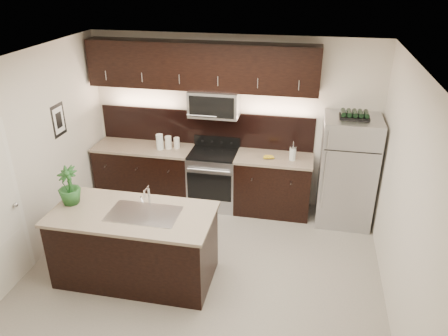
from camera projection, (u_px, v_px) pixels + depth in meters
name	position (u px, v px, depth m)	size (l,w,h in m)	color
ground	(204.00, 269.00, 5.72)	(4.50, 4.50, 0.00)	gray
room_walls	(191.00, 151.00, 4.97)	(4.52, 4.02, 2.71)	beige
counter_run	(201.00, 178.00, 7.09)	(3.51, 0.65, 0.94)	black
upper_fixtures	(203.00, 73.00, 6.50)	(3.49, 0.40, 1.66)	black
island	(135.00, 245.00, 5.41)	(1.96, 0.96, 0.94)	black
sink_faucet	(144.00, 212.00, 5.18)	(0.84, 0.50, 0.28)	silver
refrigerator	(347.00, 171.00, 6.47)	(0.80, 0.72, 1.66)	#B2B2B7
wine_rack	(355.00, 115.00, 6.10)	(0.41, 0.25, 0.10)	black
plant	(69.00, 186.00, 5.31)	(0.27, 0.27, 0.48)	#215321
canisters	(166.00, 142.00, 6.93)	(0.35, 0.20, 0.25)	silver
french_press	(293.00, 153.00, 6.54)	(0.10, 0.10, 0.29)	silver
bananas	(265.00, 157.00, 6.62)	(0.17, 0.13, 0.05)	gold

